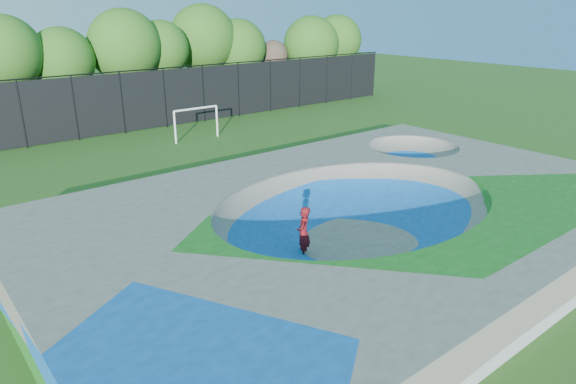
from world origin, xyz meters
The scene contains 7 objects.
ground centered at (0.00, 0.00, 0.00)m, with size 120.00×120.00×0.00m, color #275216.
skate_deck centered at (0.00, 0.00, 0.75)m, with size 22.00×14.00×1.50m, color gray.
skater centered at (-2.45, 0.07, 0.89)m, with size 0.65×0.43×1.79m, color red.
skateboard centered at (-2.45, 0.07, 0.03)m, with size 0.78×0.22×0.05m, color black.
soccer_goal centered at (2.84, 16.49, 1.41)m, with size 3.07×0.12×2.03m.
fence centered at (0.00, 21.00, 2.10)m, with size 48.09×0.09×4.04m.
treeline centered at (-1.07, 25.86, 4.91)m, with size 53.48×7.47×8.17m.
Camera 1 is at (-12.47, -11.54, 7.85)m, focal length 32.00 mm.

